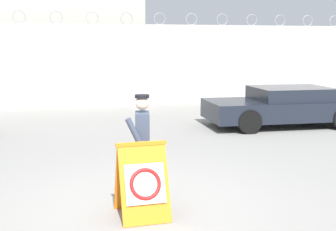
% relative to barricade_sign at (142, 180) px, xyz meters
% --- Properties ---
extents(ground_plane, '(90.00, 90.00, 0.00)m').
position_rel_barricade_sign_xyz_m(ground_plane, '(0.09, 0.49, -0.54)').
color(ground_plane, gray).
extents(perimeter_wall, '(36.00, 0.30, 3.59)m').
position_rel_barricade_sign_xyz_m(perimeter_wall, '(0.09, 11.64, 1.03)').
color(perimeter_wall, '#ADA8A0').
rests_on(perimeter_wall, ground_plane).
extents(building_block, '(6.79, 5.13, 5.56)m').
position_rel_barricade_sign_xyz_m(building_block, '(-0.31, 15.49, 2.24)').
color(building_block, '#B2ADA3').
rests_on(building_block, ground_plane).
extents(barricade_sign, '(0.73, 0.79, 1.09)m').
position_rel_barricade_sign_xyz_m(barricade_sign, '(0.00, 0.00, 0.00)').
color(barricade_sign, orange).
rests_on(barricade_sign, ground_plane).
extents(security_guard, '(0.47, 0.60, 1.67)m').
position_rel_barricade_sign_xyz_m(security_guard, '(0.18, 0.79, 0.38)').
color(security_guard, black).
rests_on(security_guard, ground_plane).
extents(parked_car_far_side, '(4.65, 2.26, 1.15)m').
position_rel_barricade_sign_xyz_m(parked_car_far_side, '(5.66, 5.96, 0.05)').
color(parked_car_far_side, black).
rests_on(parked_car_far_side, ground_plane).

